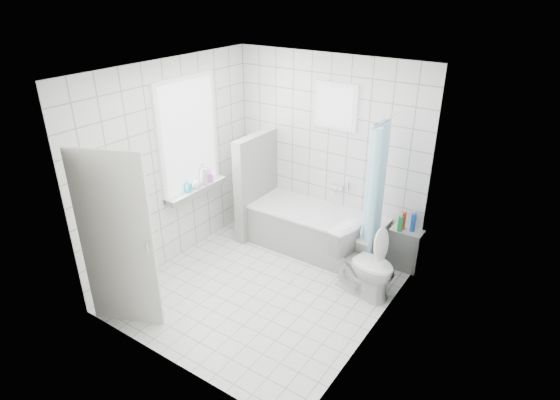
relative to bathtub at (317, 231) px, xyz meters
The scene contains 19 objects.
ground 1.17m from the bathtub, 94.36° to the right, with size 3.00×3.00×0.00m, color white.
ceiling 2.57m from the bathtub, 94.36° to the right, with size 3.00×3.00×0.00m, color white.
wall_back 1.08m from the bathtub, 102.89° to the left, with size 2.80×0.02×2.60m, color white.
wall_front 2.81m from the bathtub, 91.87° to the right, with size 2.80×0.02×2.60m, color white.
wall_left 2.12m from the bathtub, 142.87° to the right, with size 0.02×3.00×2.60m, color white.
wall_right 2.00m from the bathtub, 40.56° to the right, with size 0.02×3.00×2.60m, color white.
window_left 2.11m from the bathtub, 150.20° to the right, with size 0.01×0.90×1.40m, color white.
window_back 1.69m from the bathtub, 87.53° to the left, with size 0.50×0.01×0.50m, color white.
window_sill 1.72m from the bathtub, 149.41° to the right, with size 0.18×1.02×0.08m, color white.
door 2.72m from the bathtub, 111.73° to the right, with size 0.04×0.80×2.00m, color silver.
bathtub is the anchor object (origin of this frame).
partition_wall 1.08m from the bathtub, behind, with size 0.15×0.85×1.50m, color white.
tiled_ledge 1.19m from the bathtub, 12.38° to the left, with size 0.40×0.24×0.55m, color white.
toilet 1.08m from the bathtub, 29.00° to the right, with size 0.44×0.78×0.79m, color white.
curtain_rod 1.91m from the bathtub, ahead, with size 0.02×0.02×0.80m, color silver.
shower_curtain 1.19m from the bathtub, 10.27° to the right, with size 0.14×0.48×1.78m, color #55CDF9, non-canonical shape.
tub_faucet 0.66m from the bathtub, 73.38° to the left, with size 0.18×0.06×0.06m, color silver.
sill_bottles 1.74m from the bathtub, 151.62° to the right, with size 0.18×0.53×0.31m.
ledge_bottles 1.22m from the bathtub, 11.91° to the left, with size 0.20×0.15×0.25m.
Camera 1 is at (2.79, -3.79, 3.46)m, focal length 30.00 mm.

